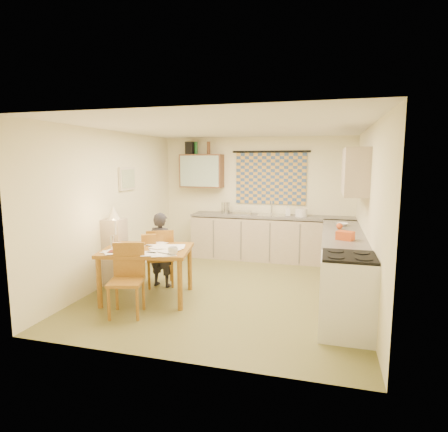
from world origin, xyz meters
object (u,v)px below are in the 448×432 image
(stove, at_px, (347,296))
(person, at_px, (161,250))
(counter_right, at_px, (342,264))
(dining_table, at_px, (147,273))
(counter_back, at_px, (272,238))
(chair_far, at_px, (160,268))
(shelf_stand, at_px, (115,252))

(stove, distance_m, person, 2.98)
(counter_right, height_order, dining_table, counter_right)
(counter_back, bearing_deg, person, -125.17)
(counter_right, xyz_separation_m, dining_table, (-2.76, -1.00, -0.07))
(person, bearing_deg, chair_far, -25.75)
(person, distance_m, shelf_stand, 0.76)
(counter_right, distance_m, stove, 1.47)
(counter_back, xyz_separation_m, person, (-1.48, -2.10, 0.15))
(counter_back, distance_m, counter_right, 2.12)
(stove, distance_m, chair_far, 3.02)
(dining_table, distance_m, person, 0.60)
(chair_far, bearing_deg, counter_back, -153.97)
(stove, xyz_separation_m, person, (-2.79, 1.03, 0.13))
(stove, bearing_deg, counter_back, 112.76)
(chair_far, bearing_deg, shelf_stand, -15.26)
(chair_far, relative_size, shelf_stand, 0.86)
(stove, height_order, person, person)
(shelf_stand, bearing_deg, stove, -14.07)
(dining_table, bearing_deg, stove, -20.93)
(chair_far, xyz_separation_m, person, (0.03, -0.02, 0.31))
(chair_far, bearing_deg, counter_right, 160.48)
(counter_back, xyz_separation_m, shelf_stand, (-2.23, -2.24, 0.09))
(dining_table, relative_size, chair_far, 1.49)
(counter_back, xyz_separation_m, counter_right, (1.31, -1.66, -0.00))
(dining_table, distance_m, chair_far, 0.59)
(dining_table, height_order, person, person)
(counter_back, bearing_deg, shelf_stand, -134.79)
(dining_table, bearing_deg, counter_back, 50.19)
(stove, bearing_deg, dining_table, 170.32)
(stove, bearing_deg, counter_right, 90.00)
(chair_far, bearing_deg, stove, 131.72)
(dining_table, bearing_deg, person, 82.30)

